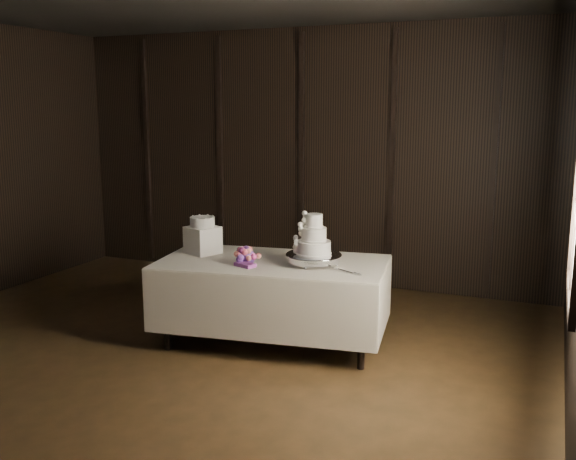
{
  "coord_description": "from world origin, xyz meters",
  "views": [
    {
      "loc": [
        2.83,
        -3.66,
        2.1
      ],
      "look_at": [
        0.72,
        1.34,
        1.05
      ],
      "focal_mm": 40.0,
      "sensor_mm": 36.0,
      "label": 1
    }
  ],
  "objects_px": {
    "bouquet": "(246,256)",
    "small_cake": "(202,222)",
    "box_pedestal": "(203,240)",
    "wedding_cake": "(310,239)",
    "display_table": "(272,299)",
    "cake_stand": "(314,259)"
  },
  "relations": [
    {
      "from": "small_cake",
      "to": "box_pedestal",
      "type": "bearing_deg",
      "value": 0.0
    },
    {
      "from": "cake_stand",
      "to": "small_cake",
      "type": "xyz_separation_m",
      "value": [
        -1.1,
        0.0,
        0.25
      ]
    },
    {
      "from": "bouquet",
      "to": "box_pedestal",
      "type": "height_order",
      "value": "box_pedestal"
    },
    {
      "from": "display_table",
      "to": "cake_stand",
      "type": "height_order",
      "value": "cake_stand"
    },
    {
      "from": "bouquet",
      "to": "small_cake",
      "type": "relative_size",
      "value": 1.72
    },
    {
      "from": "display_table",
      "to": "bouquet",
      "type": "relative_size",
      "value": 5.45
    },
    {
      "from": "small_cake",
      "to": "cake_stand",
      "type": "bearing_deg",
      "value": -0.23
    },
    {
      "from": "box_pedestal",
      "to": "small_cake",
      "type": "distance_m",
      "value": 0.17
    },
    {
      "from": "display_table",
      "to": "wedding_cake",
      "type": "height_order",
      "value": "wedding_cake"
    },
    {
      "from": "cake_stand",
      "to": "wedding_cake",
      "type": "height_order",
      "value": "wedding_cake"
    },
    {
      "from": "display_table",
      "to": "wedding_cake",
      "type": "distance_m",
      "value": 0.67
    },
    {
      "from": "cake_stand",
      "to": "bouquet",
      "type": "relative_size",
      "value": 1.24
    },
    {
      "from": "box_pedestal",
      "to": "small_cake",
      "type": "xyz_separation_m",
      "value": [
        0.0,
        0.0,
        0.17
      ]
    },
    {
      "from": "display_table",
      "to": "bouquet",
      "type": "distance_m",
      "value": 0.47
    },
    {
      "from": "wedding_cake",
      "to": "display_table",
      "type": "bearing_deg",
      "value": 166.52
    },
    {
      "from": "wedding_cake",
      "to": "small_cake",
      "type": "bearing_deg",
      "value": 163.47
    },
    {
      "from": "cake_stand",
      "to": "box_pedestal",
      "type": "height_order",
      "value": "box_pedestal"
    },
    {
      "from": "wedding_cake",
      "to": "small_cake",
      "type": "relative_size",
      "value": 1.55
    },
    {
      "from": "bouquet",
      "to": "small_cake",
      "type": "xyz_separation_m",
      "value": [
        -0.53,
        0.18,
        0.23
      ]
    },
    {
      "from": "bouquet",
      "to": "box_pedestal",
      "type": "xyz_separation_m",
      "value": [
        -0.53,
        0.18,
        0.06
      ]
    },
    {
      "from": "bouquet",
      "to": "small_cake",
      "type": "height_order",
      "value": "small_cake"
    },
    {
      "from": "wedding_cake",
      "to": "bouquet",
      "type": "relative_size",
      "value": 0.9
    }
  ]
}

